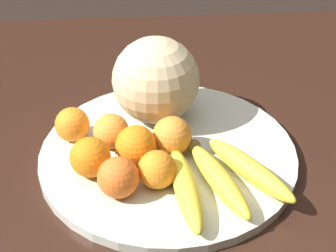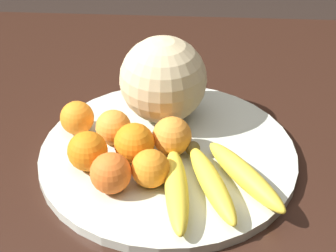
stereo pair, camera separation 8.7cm
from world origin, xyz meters
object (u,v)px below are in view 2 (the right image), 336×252
Objects in this scene: fruit_bowl at (168,155)px; orange_mid_center at (134,143)px; orange_back_left at (77,118)px; produce_tag at (98,139)px; orange_front_right at (151,168)px; kitchen_table at (119,210)px; orange_front_left at (88,151)px; orange_top_small at (108,173)px; orange_back_right at (113,127)px; orange_side_extra at (172,136)px; melon at (163,80)px; banana_bunch at (211,182)px.

fruit_bowl is 0.07m from orange_mid_center.
produce_tag is (0.04, -0.02, -0.03)m from orange_back_left.
orange_front_right is at bearing -61.80° from orange_mid_center.
kitchen_table is 0.12m from fruit_bowl.
orange_front_left reaches higher than fruit_bowl.
orange_top_small is 0.13m from produce_tag.
orange_side_extra reaches higher than orange_back_right.
orange_top_small is 0.97× the size of orange_side_extra.
orange_front_right is 0.95× the size of orange_top_small.
orange_back_right reaches higher than produce_tag.
orange_back_right is 0.71× the size of produce_tag.
orange_back_right is at bearing 167.19° from orange_side_extra.
melon reaches higher than fruit_bowl.
melon is 2.56× the size of orange_front_right.
melon is 0.12m from orange_back_right.
orange_front_left is at bearing -74.37° from produce_tag.
melon is 0.16m from orange_back_left.
orange_mid_center is at bearing 18.19° from orange_front_left.
kitchen_table is 26.88× the size of orange_front_right.
banana_bunch is 3.47× the size of orange_top_small.
orange_back_left is (-0.03, 0.09, -0.00)m from orange_front_left.
orange_top_small is (0.01, -0.11, 0.00)m from orange_back_right.
banana_bunch is 3.67× the size of orange_back_right.
melon is 2.33× the size of orange_mid_center.
fruit_bowl is at bearing 24.01° from orange_mid_center.
melon is at bearing 46.15° from orange_back_right.
orange_side_extra reaches higher than orange_top_small.
melon reaches higher than orange_back_right.
orange_front_right is (0.10, -0.03, -0.00)m from orange_front_left.
orange_front_right is (-0.09, 0.01, 0.01)m from banana_bunch.
orange_side_extra is (0.09, 0.09, 0.00)m from orange_top_small.
orange_mid_center is (-0.05, -0.02, 0.04)m from fruit_bowl.
orange_back_right is 0.94× the size of orange_top_small.
orange_front_right reaches higher than fruit_bowl.
orange_mid_center reaches higher than fruit_bowl.
orange_front_right reaches higher than kitchen_table.
orange_front_left reaches higher than orange_front_right.
orange_front_right is 0.18m from orange_back_left.
orange_back_left is 0.93× the size of orange_top_small.
orange_front_right is 1.02× the size of orange_back_left.
orange_mid_center is at bearing -48.40° from orange_back_right.
produce_tag is at bearing 87.53° from orange_front_left.
orange_top_small is at bearing -62.85° from orange_back_left.
melon is 0.13m from orange_mid_center.
kitchen_table is 0.13m from orange_top_small.
orange_back_right is (-0.08, -0.08, -0.04)m from melon.
orange_back_left is at bearing 163.63° from fruit_bowl.
orange_side_extra is (0.08, 0.04, 0.12)m from kitchen_table.
orange_back_left is at bearing 117.15° from orange_top_small.
kitchen_table is at bearing -0.51° from orange_front_left.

